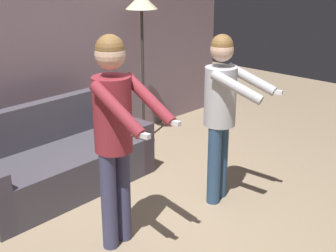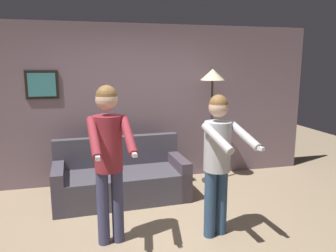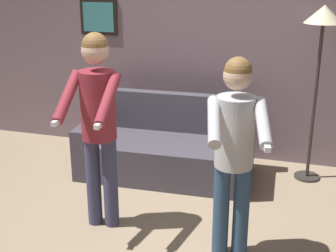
{
  "view_description": "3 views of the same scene",
  "coord_description": "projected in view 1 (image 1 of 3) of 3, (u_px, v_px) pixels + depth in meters",
  "views": [
    {
      "loc": [
        -2.66,
        -2.58,
        2.25
      ],
      "look_at": [
        -0.0,
        -0.05,
        0.95
      ],
      "focal_mm": 50.0,
      "sensor_mm": 36.0,
      "label": 1
    },
    {
      "loc": [
        -0.69,
        -3.33,
        1.96
      ],
      "look_at": [
        0.18,
        0.13,
        1.28
      ],
      "focal_mm": 35.0,
      "sensor_mm": 36.0,
      "label": 2
    },
    {
      "loc": [
        1.17,
        -3.38,
        2.27
      ],
      "look_at": [
        0.12,
        0.12,
        1.0
      ],
      "focal_mm": 50.0,
      "sensor_mm": 36.0,
      "label": 3
    }
  ],
  "objects": [
    {
      "name": "ground_plane",
      "position": [
        164.0,
        223.0,
        4.24
      ],
      "size": [
        12.0,
        12.0,
        0.0
      ],
      "primitive_type": "plane",
      "color": "#9F876A"
    },
    {
      "name": "back_wall_assembly",
      "position": [
        30.0,
        52.0,
        5.14
      ],
      "size": [
        6.4,
        0.09,
        2.6
      ],
      "color": "slate",
      "rests_on": "ground_plane"
    },
    {
      "name": "couch",
      "position": [
        58.0,
        163.0,
        4.82
      ],
      "size": [
        1.93,
        0.92,
        0.87
      ],
      "color": "#47434C",
      "rests_on": "ground_plane"
    },
    {
      "name": "torchiere_lamp",
      "position": [
        142.0,
        16.0,
        5.65
      ],
      "size": [
        0.39,
        0.39,
        1.88
      ],
      "color": "#332D28",
      "rests_on": "ground_plane"
    },
    {
      "name": "person_standing_left",
      "position": [
        115.0,
        124.0,
        3.6
      ],
      "size": [
        0.47,
        0.68,
        1.75
      ],
      "color": "#3E4062",
      "rests_on": "ground_plane"
    },
    {
      "name": "person_standing_right",
      "position": [
        222.0,
        105.0,
        4.35
      ],
      "size": [
        0.53,
        0.66,
        1.64
      ],
      "color": "navy",
      "rests_on": "ground_plane"
    }
  ]
}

